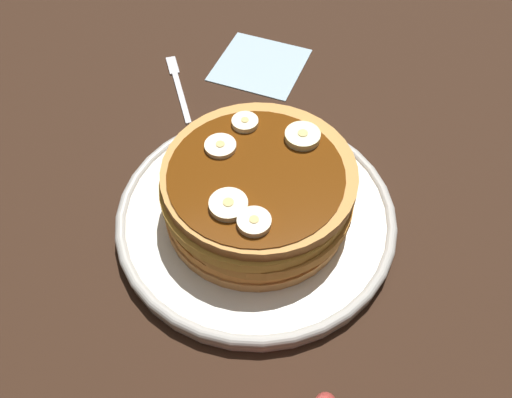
% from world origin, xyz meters
% --- Properties ---
extents(ground_plane, '(1.40, 1.40, 0.03)m').
position_xyz_m(ground_plane, '(0.00, 0.00, -0.01)').
color(ground_plane, black).
extents(plate, '(0.28, 0.28, 0.02)m').
position_xyz_m(plate, '(0.00, 0.00, 0.01)').
color(plate, silver).
rests_on(plate, ground_plane).
extents(pancake_stack, '(0.19, 0.19, 0.06)m').
position_xyz_m(pancake_stack, '(0.00, -0.00, 0.05)').
color(pancake_stack, '#C48547').
rests_on(pancake_stack, plate).
extents(banana_slice_0, '(0.03, 0.03, 0.01)m').
position_xyz_m(banana_slice_0, '(-0.05, -0.03, 0.08)').
color(banana_slice_0, '#F3E3BC').
rests_on(banana_slice_0, pancake_stack).
extents(banana_slice_1, '(0.03, 0.03, 0.01)m').
position_xyz_m(banana_slice_1, '(-0.05, 0.00, 0.08)').
color(banana_slice_1, '#F2E8BA').
rests_on(banana_slice_1, pancake_stack).
extents(banana_slice_2, '(0.03, 0.03, 0.01)m').
position_xyz_m(banana_slice_2, '(0.05, 0.04, 0.08)').
color(banana_slice_2, '#FCEEBE').
rests_on(banana_slice_2, pancake_stack).
extents(banana_slice_3, '(0.03, 0.03, 0.01)m').
position_xyz_m(banana_slice_3, '(0.06, -0.02, 0.08)').
color(banana_slice_3, '#EDEBB3').
rests_on(banana_slice_3, pancake_stack).
extents(banana_slice_4, '(0.03, 0.03, 0.01)m').
position_xyz_m(banana_slice_4, '(0.01, 0.05, 0.08)').
color(banana_slice_4, '#F8E5BF').
rests_on(banana_slice_4, pancake_stack).
extents(napkin, '(0.13, 0.13, 0.00)m').
position_xyz_m(napkin, '(0.22, 0.13, 0.00)').
color(napkin, '#99B2BF').
rests_on(napkin, ground_plane).
extents(fork, '(0.10, 0.10, 0.01)m').
position_xyz_m(fork, '(0.13, 0.20, 0.00)').
color(fork, silver).
rests_on(fork, ground_plane).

